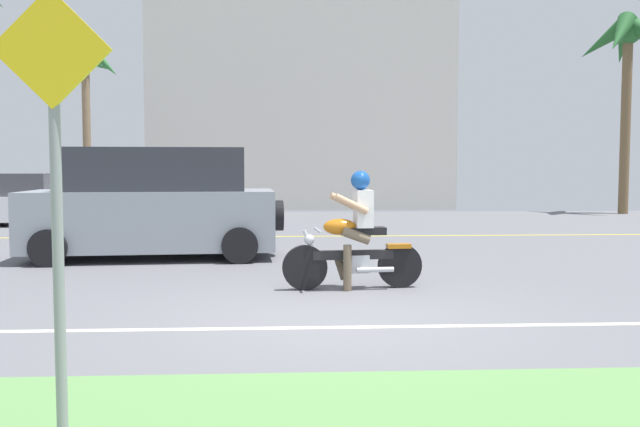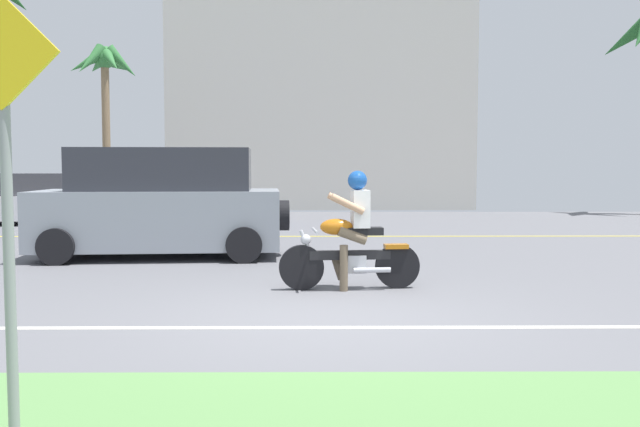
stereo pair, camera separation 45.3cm
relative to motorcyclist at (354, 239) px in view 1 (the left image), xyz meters
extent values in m
cube|color=slate|center=(-0.37, 1.20, -0.71)|extent=(56.00, 30.00, 0.04)
cube|color=silver|center=(-0.37, -2.27, -0.69)|extent=(50.40, 0.12, 0.01)
cube|color=yellow|center=(-0.37, 7.14, -0.69)|extent=(50.40, 0.12, 0.01)
cylinder|color=black|center=(-0.68, -0.06, -0.38)|extent=(0.62, 0.15, 0.62)
cylinder|color=black|center=(0.65, 0.06, -0.38)|extent=(0.62, 0.15, 0.62)
cylinder|color=#B7BAC1|center=(-0.58, -0.05, -0.13)|extent=(0.28, 0.08, 0.54)
cube|color=black|center=(-0.02, 0.00, -0.22)|extent=(1.13, 0.20, 0.12)
cube|color=#B7BAC1|center=(0.03, 0.01, -0.34)|extent=(0.35, 0.23, 0.25)
ellipsoid|color=#B76614|center=(-0.20, -0.01, 0.17)|extent=(0.45, 0.25, 0.23)
cube|color=black|center=(0.19, 0.02, 0.11)|extent=(0.51, 0.27, 0.10)
cube|color=#B76614|center=(0.63, 0.06, -0.10)|extent=(0.34, 0.19, 0.06)
cylinder|color=#B7BAC1|center=(-0.50, -0.04, 0.13)|extent=(0.09, 0.64, 0.04)
sphere|color=#B7BAC1|center=(-0.62, -0.05, 0.00)|extent=(0.14, 0.14, 0.14)
cylinder|color=#B7BAC1|center=(0.28, -0.09, -0.41)|extent=(0.52, 0.12, 0.07)
cube|color=white|center=(0.13, 0.02, 0.42)|extent=(0.26, 0.35, 0.51)
sphere|color=#194C9E|center=(0.08, 0.01, 0.81)|extent=(0.27, 0.27, 0.27)
cylinder|color=brown|center=(-0.01, 0.11, 0.06)|extent=(0.42, 0.17, 0.26)
cylinder|color=brown|center=(0.01, -0.10, 0.06)|extent=(0.42, 0.17, 0.26)
cylinder|color=brown|center=(-0.11, -0.15, -0.38)|extent=(0.12, 0.12, 0.63)
cylinder|color=brown|center=(-0.17, 0.11, -0.41)|extent=(0.22, 0.13, 0.35)
cylinder|color=tan|center=(-0.10, 0.20, 0.50)|extent=(0.47, 0.13, 0.29)
cylinder|color=tan|center=(-0.06, -0.21, 0.50)|extent=(0.47, 0.13, 0.29)
cube|color=#8C939E|center=(-3.41, 3.40, 0.02)|extent=(4.58, 2.21, 1.08)
cube|color=#2D2F36|center=(-3.32, 3.41, 0.95)|extent=(3.32, 1.86, 0.78)
cylinder|color=black|center=(-1.87, 4.46, -0.37)|extent=(0.65, 0.26, 0.64)
cylinder|color=black|center=(-5.08, 4.24, -0.37)|extent=(0.65, 0.26, 0.64)
cylinder|color=black|center=(-1.74, 2.56, -0.37)|extent=(0.65, 0.26, 0.64)
cylinder|color=black|center=(-4.95, 2.34, -0.37)|extent=(0.65, 0.26, 0.64)
cylinder|color=black|center=(-1.09, 3.56, 0.08)|extent=(0.24, 0.59, 0.58)
cube|color=silver|center=(-8.58, 10.79, -0.19)|extent=(3.81, 1.90, 0.70)
cube|color=#414147|center=(-8.81, 10.78, 0.49)|extent=(2.23, 1.59, 0.65)
cylinder|color=black|center=(-7.20, 9.96, -0.41)|extent=(0.57, 0.20, 0.56)
cylinder|color=black|center=(-7.27, 11.72, -0.41)|extent=(0.57, 0.20, 0.56)
cube|color=navy|center=(-3.80, 10.34, -0.21)|extent=(3.74, 1.98, 0.66)
cube|color=black|center=(-4.02, 10.35, 0.43)|extent=(2.20, 1.63, 0.61)
cylinder|color=black|center=(-5.17, 9.57, -0.41)|extent=(0.57, 0.22, 0.56)
cylinder|color=black|center=(-2.56, 9.38, -0.41)|extent=(0.57, 0.22, 0.56)
cylinder|color=black|center=(-5.04, 11.29, -0.41)|extent=(0.57, 0.22, 0.56)
cylinder|color=black|center=(-2.44, 11.10, -0.41)|extent=(0.57, 0.22, 0.56)
cylinder|color=brown|center=(11.29, 14.64, 2.55)|extent=(0.35, 0.35, 6.49)
sphere|color=#235B28|center=(11.29, 14.64, 5.80)|extent=(0.90, 0.90, 0.90)
cone|color=#235B28|center=(11.53, 15.46, 5.59)|extent=(1.15, 1.92, 1.82)
cone|color=#235B28|center=(10.67, 15.21, 5.59)|extent=(1.89, 1.81, 1.60)
cone|color=#235B28|center=(10.69, 14.04, 5.59)|extent=(1.80, 1.80, 1.73)
cylinder|color=#846B4C|center=(-7.39, 13.31, 1.93)|extent=(0.26, 0.26, 5.25)
sphere|color=#337538|center=(-7.39, 13.31, 4.55)|extent=(0.67, 0.67, 0.67)
cone|color=#337538|center=(-6.85, 13.38, 4.42)|extent=(1.22, 0.57, 1.17)
cone|color=#337538|center=(-7.16, 13.81, 4.42)|extent=(0.94, 1.35, 0.66)
cone|color=#337538|center=(-7.74, 13.74, 4.42)|extent=(1.15, 1.29, 0.77)
cone|color=#337538|center=(-7.93, 13.21, 4.42)|extent=(1.34, 0.67, 0.99)
cone|color=#337538|center=(-7.72, 12.87, 4.42)|extent=(1.05, 1.22, 1.16)
cone|color=#337538|center=(-7.06, 12.88, 4.42)|extent=(1.12, 1.27, 1.03)
cylinder|color=black|center=(-6.04, 6.88, -0.44)|extent=(0.26, 0.50, 0.51)
cylinder|color=black|center=(-6.46, 7.90, -0.44)|extent=(0.26, 0.50, 0.51)
cylinder|color=#B7BAC1|center=(-6.07, 6.96, -0.23)|extent=(0.13, 0.23, 0.44)
cube|color=black|center=(-6.25, 7.39, -0.30)|extent=(0.43, 0.89, 0.10)
cube|color=#B7BAC1|center=(-6.26, 7.43, -0.40)|extent=(0.26, 0.32, 0.20)
ellipsoid|color=#236B33|center=(-6.19, 7.25, 0.02)|extent=(0.37, 0.20, 0.19)
cube|color=black|center=(-6.31, 7.55, -0.03)|extent=(0.33, 0.45, 0.08)
cube|color=#236B33|center=(-6.45, 7.89, -0.21)|extent=(0.23, 0.30, 0.05)
cylinder|color=#B7BAC1|center=(-6.10, 7.02, -0.02)|extent=(0.50, 0.23, 0.03)
sphere|color=#B7BAC1|center=(-6.06, 6.93, -0.12)|extent=(0.12, 0.12, 0.12)
cylinder|color=#B7BAC1|center=(-6.24, 7.65, -0.46)|extent=(0.22, 0.42, 0.06)
cube|color=#2D2D33|center=(-6.29, 7.50, 0.23)|extent=(0.32, 0.28, 0.43)
sphere|color=black|center=(-6.28, 7.47, 0.55)|extent=(0.22, 0.22, 0.22)
cylinder|color=#2D334C|center=(-6.33, 7.37, -0.07)|extent=(0.23, 0.36, 0.21)
cylinder|color=#2D334C|center=(-6.18, 7.44, -0.07)|extent=(0.23, 0.36, 0.21)
cylinder|color=#2D334C|center=(-6.11, 7.36, -0.43)|extent=(0.12, 0.12, 0.52)
cylinder|color=#2D334C|center=(-6.30, 7.24, -0.46)|extent=(0.15, 0.20, 0.29)
cylinder|color=tan|center=(-6.39, 7.28, 0.29)|extent=(0.22, 0.39, 0.24)
cylinder|color=tan|center=(-6.07, 7.41, 0.29)|extent=(0.22, 0.39, 0.24)
cylinder|color=gray|center=(-2.16, -5.61, 0.34)|extent=(0.06, 0.06, 2.05)
cube|color=yellow|center=(-2.16, -5.63, 1.60)|extent=(0.62, 0.03, 0.62)
cube|color=beige|center=(-0.24, 19.20, 3.67)|extent=(12.16, 4.00, 8.73)
camera|label=1|loc=(-0.96, -9.25, 0.99)|focal=38.07mm
camera|label=2|loc=(-0.50, -9.27, 0.99)|focal=38.07mm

